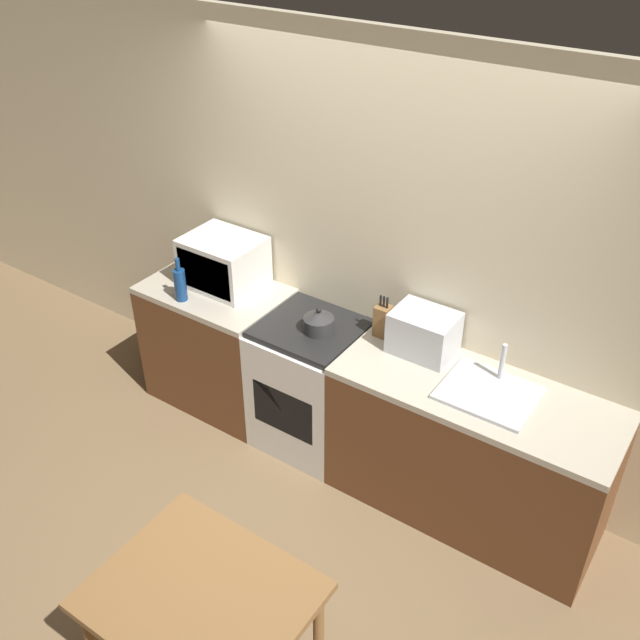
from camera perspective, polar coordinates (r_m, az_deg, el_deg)
ground_plane at (r=4.32m, az=-3.64°, el=-16.97°), size 16.00×16.00×0.00m
wall_back at (r=4.23m, az=5.35°, el=4.81°), size 10.00×0.06×2.60m
counter_left_run at (r=5.00m, az=-8.08°, el=-1.91°), size 0.94×0.62×0.90m
counter_right_run at (r=4.22m, az=11.76°, el=-10.26°), size 1.57×0.62×0.90m
stove_range at (r=4.60m, az=-0.73°, el=-5.16°), size 0.62×0.62×0.90m
kettle at (r=4.25m, az=-0.11°, el=-0.11°), size 0.19×0.19×0.16m
microwave at (r=4.71m, az=-7.74°, el=4.62°), size 0.49×0.40×0.34m
bottle at (r=4.62m, az=-11.13°, el=2.85°), size 0.08×0.08×0.30m
knife_block at (r=4.22m, az=5.05°, el=-0.03°), size 0.09×0.09×0.27m
toaster_oven at (r=4.09m, az=8.28°, el=-1.04°), size 0.36×0.27×0.25m
sink_basin at (r=3.91m, az=13.38°, el=-5.61°), size 0.49×0.42×0.24m
dining_table at (r=3.29m, az=-9.39°, el=-21.74°), size 0.89×0.73×0.75m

